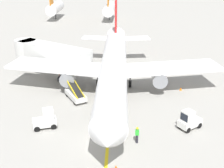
{
  "coord_description": "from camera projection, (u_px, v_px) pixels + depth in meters",
  "views": [
    {
      "loc": [
        2.91,
        -24.6,
        16.52
      ],
      "look_at": [
        0.75,
        8.74,
        2.5
      ],
      "focal_mm": 49.14,
      "sensor_mm": 36.0,
      "label": 1
    }
  ],
  "objects": [
    {
      "name": "belt_loader_forward_hold",
      "position": [
        75.0,
        93.0,
        37.93
      ],
      "size": [
        3.7,
        4.91,
        2.59
      ],
      "color": "silver",
      "rests_on": "ground"
    },
    {
      "name": "safety_cone_nose_right",
      "position": [
        196.0,
        118.0,
        33.35
      ],
      "size": [
        0.36,
        0.36,
        0.44
      ],
      "primitive_type": "cone",
      "color": "orange",
      "rests_on": "ground"
    },
    {
      "name": "safety_cone_wingtip_right",
      "position": [
        181.0,
        89.0,
        40.61
      ],
      "size": [
        0.36,
        0.36,
        0.44
      ],
      "primitive_type": "cone",
      "color": "orange",
      "rests_on": "ground"
    },
    {
      "name": "airliner",
      "position": [
        114.0,
        67.0,
        39.14
      ],
      "size": [
        28.6,
        35.28,
        10.1
      ],
      "color": "white",
      "rests_on": "ground"
    },
    {
      "name": "safety_cone_nose_left",
      "position": [
        116.0,
        168.0,
        25.51
      ],
      "size": [
        0.36,
        0.36,
        0.44
      ],
      "primitive_type": "cone",
      "color": "orange",
      "rests_on": "ground"
    },
    {
      "name": "baggage_tug_by_cargo_door",
      "position": [
        189.0,
        121.0,
        31.37
      ],
      "size": [
        2.7,
        2.49,
        2.1
      ],
      "color": "silver",
      "rests_on": "ground"
    },
    {
      "name": "safety_cone_wingtip_left",
      "position": [
        59.0,
        75.0,
        45.32
      ],
      "size": [
        0.36,
        0.36,
        0.44
      ],
      "primitive_type": "cone",
      "color": "orange",
      "rests_on": "ground"
    },
    {
      "name": "ground_crew_marshaller",
      "position": [
        137.0,
        134.0,
        28.96
      ],
      "size": [
        0.36,
        0.24,
        1.7
      ],
      "color": "#26262D",
      "rests_on": "ground"
    },
    {
      "name": "distant_aircraft_mid_right",
      "position": [
        109.0,
        8.0,
        83.72
      ],
      "size": [
        3.0,
        10.1,
        8.8
      ],
      "color": "silver",
      "rests_on": "ground"
    },
    {
      "name": "distant_aircraft_mid_left",
      "position": [
        55.0,
        7.0,
        85.19
      ],
      "size": [
        3.0,
        10.1,
        8.8
      ],
      "color": "silver",
      "rests_on": "ground"
    },
    {
      "name": "ground_plane",
      "position": [
        98.0,
        143.0,
        29.2
      ],
      "size": [
        300.0,
        300.0,
        0.0
      ],
      "primitive_type": "plane",
      "color": "#9E9B93"
    },
    {
      "name": "baggage_tug_near_wing",
      "position": [
        46.0,
        120.0,
        31.56
      ],
      "size": [
        2.7,
        2.05,
        2.1
      ],
      "color": "silver",
      "rests_on": "ground"
    },
    {
      "name": "taxi_line_yellow",
      "position": [
        110.0,
        118.0,
        33.76
      ],
      "size": [
        2.85,
        79.97,
        0.01
      ],
      "primitive_type": "cube",
      "rotation": [
        0.0,
        0.0,
        0.03
      ],
      "color": "yellow",
      "rests_on": "ground"
    },
    {
      "name": "jet_bridge",
      "position": [
        47.0,
        53.0,
        44.39
      ],
      "size": [
        12.44,
        8.46,
        4.85
      ],
      "color": "silver",
      "rests_on": "ground"
    }
  ]
}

